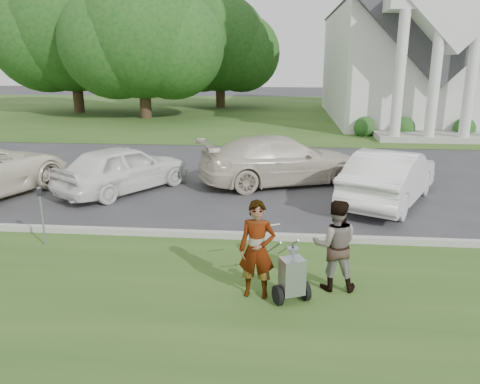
# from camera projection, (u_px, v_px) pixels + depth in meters

# --- Properties ---
(ground) EXTENTS (120.00, 120.00, 0.00)m
(ground) POSITION_uv_depth(u_px,v_px,m) (218.00, 248.00, 9.90)
(ground) COLOR #333335
(ground) RESTS_ON ground
(grass_strip) EXTENTS (80.00, 7.00, 0.01)m
(grass_strip) POSITION_uv_depth(u_px,v_px,m) (190.00, 325.00, 7.02)
(grass_strip) COLOR #2B4F1B
(grass_strip) RESTS_ON ground
(church_lawn) EXTENTS (80.00, 30.00, 0.01)m
(church_lawn) POSITION_uv_depth(u_px,v_px,m) (267.00, 111.00, 35.75)
(church_lawn) COLOR #2B4F1B
(church_lawn) RESTS_ON ground
(curb) EXTENTS (80.00, 0.18, 0.15)m
(curb) POSITION_uv_depth(u_px,v_px,m) (221.00, 235.00, 10.40)
(curb) COLOR #9E9E93
(curb) RESTS_ON ground
(church) EXTENTS (9.19, 19.00, 24.10)m
(church) POSITION_uv_depth(u_px,v_px,m) (408.00, 25.00, 29.59)
(church) COLOR white
(church) RESTS_ON ground
(tree_left) EXTENTS (10.63, 8.40, 9.71)m
(tree_left) POSITION_uv_depth(u_px,v_px,m) (142.00, 39.00, 30.28)
(tree_left) COLOR #332316
(tree_left) RESTS_ON ground
(tree_far) EXTENTS (11.64, 9.20, 10.73)m
(tree_far) POSITION_uv_depth(u_px,v_px,m) (72.00, 33.00, 33.54)
(tree_far) COLOR #332316
(tree_far) RESTS_ON ground
(tree_back) EXTENTS (9.61, 7.60, 8.89)m
(tree_back) POSITION_uv_depth(u_px,v_px,m) (220.00, 48.00, 37.69)
(tree_back) COLOR #332316
(tree_back) RESTS_ON ground
(striping_cart) EXTENTS (0.88, 1.20, 1.04)m
(striping_cart) POSITION_uv_depth(u_px,v_px,m) (292.00, 277.00, 7.57)
(striping_cart) COLOR black
(striping_cart) RESTS_ON ground
(person_left) EXTENTS (0.64, 0.46, 1.66)m
(person_left) POSITION_uv_depth(u_px,v_px,m) (257.00, 251.00, 7.65)
(person_left) COLOR #999999
(person_left) RESTS_ON ground
(person_right) EXTENTS (0.78, 0.61, 1.60)m
(person_right) POSITION_uv_depth(u_px,v_px,m) (335.00, 246.00, 7.92)
(person_right) COLOR #999999
(person_right) RESTS_ON ground
(parking_meter_near) EXTENTS (0.09, 0.08, 1.30)m
(parking_meter_near) POSITION_uv_depth(u_px,v_px,m) (41.00, 209.00, 9.78)
(parking_meter_near) COLOR #979B9F
(parking_meter_near) RESTS_ON ground
(car_b) EXTENTS (3.71, 4.40, 1.42)m
(car_b) POSITION_uv_depth(u_px,v_px,m) (123.00, 168.00, 13.96)
(car_b) COLOR white
(car_b) RESTS_ON ground
(car_c) EXTENTS (5.63, 4.02, 1.52)m
(car_c) POSITION_uv_depth(u_px,v_px,m) (281.00, 160.00, 14.87)
(car_c) COLOR beige
(car_c) RESTS_ON ground
(car_d) EXTENTS (3.42, 4.74, 1.49)m
(car_d) POSITION_uv_depth(u_px,v_px,m) (390.00, 177.00, 12.84)
(car_d) COLOR white
(car_d) RESTS_ON ground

